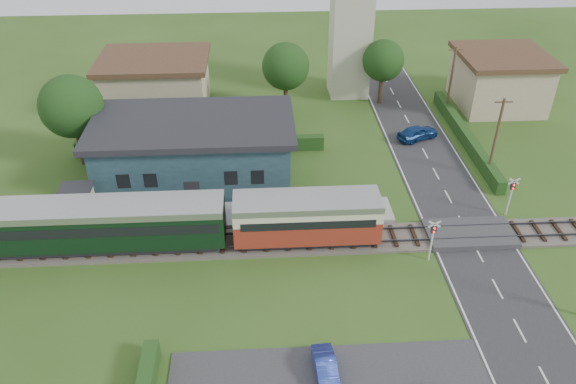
{
  "coord_description": "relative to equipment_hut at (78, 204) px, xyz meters",
  "views": [
    {
      "loc": [
        -4.78,
        -28.98,
        24.69
      ],
      "look_at": [
        -2.87,
        4.0,
        2.96
      ],
      "focal_mm": 35.0,
      "sensor_mm": 36.0,
      "label": 1
    }
  ],
  "objects": [
    {
      "name": "ground",
      "position": [
        18.0,
        -5.2,
        -1.75
      ],
      "size": [
        120.0,
        120.0,
        0.0
      ],
      "primitive_type": "plane",
      "color": "#2D4C19"
    },
    {
      "name": "railway_track",
      "position": [
        18.0,
        -3.2,
        -1.64
      ],
      "size": [
        76.0,
        3.2,
        0.49
      ],
      "color": "#4C443D",
      "rests_on": "ground"
    },
    {
      "name": "road",
      "position": [
        28.0,
        -5.2,
        -1.72
      ],
      "size": [
        6.0,
        70.0,
        0.05
      ],
      "primitive_type": "cube",
      "color": "#28282B",
      "rests_on": "ground"
    },
    {
      "name": "crossing_deck",
      "position": [
        28.0,
        -3.2,
        -1.52
      ],
      "size": [
        6.2,
        3.4,
        0.45
      ],
      "primitive_type": "cube",
      "color": "#333335",
      "rests_on": "ground"
    },
    {
      "name": "platform",
      "position": [
        8.0,
        0.0,
        -1.52
      ],
      "size": [
        30.0,
        3.0,
        0.45
      ],
      "primitive_type": "cube",
      "color": "gray",
      "rests_on": "ground"
    },
    {
      "name": "equipment_hut",
      "position": [
        0.0,
        0.0,
        0.0
      ],
      "size": [
        2.3,
        2.3,
        2.55
      ],
      "color": "beige",
      "rests_on": "platform"
    },
    {
      "name": "station_building",
      "position": [
        8.0,
        5.79,
        0.95
      ],
      "size": [
        16.0,
        9.0,
        5.3
      ],
      "color": "#1F3A43",
      "rests_on": "ground"
    },
    {
      "name": "train",
      "position": [
        -0.48,
        -3.2,
        0.43
      ],
      "size": [
        43.2,
        2.9,
        3.4
      ],
      "color": "#232328",
      "rests_on": "ground"
    },
    {
      "name": "house_west",
      "position": [
        3.0,
        19.8,
        1.04
      ],
      "size": [
        10.8,
        8.8,
        5.5
      ],
      "color": "tan",
      "rests_on": "ground"
    },
    {
      "name": "house_east",
      "position": [
        38.0,
        18.8,
        1.05
      ],
      "size": [
        8.8,
        8.8,
        5.5
      ],
      "color": "tan",
      "rests_on": "ground"
    },
    {
      "name": "hedge_roadside",
      "position": [
        32.2,
        10.8,
        -1.15
      ],
      "size": [
        0.8,
        18.0,
        1.2
      ],
      "primitive_type": "cube",
      "color": "#193814",
      "rests_on": "ground"
    },
    {
      "name": "hedge_station",
      "position": [
        8.0,
        10.3,
        -1.1
      ],
      "size": [
        22.0,
        0.8,
        1.3
      ],
      "primitive_type": "cube",
      "color": "#193814",
      "rests_on": "ground"
    },
    {
      "name": "tree_a",
      "position": [
        -2.0,
        8.8,
        3.63
      ],
      "size": [
        5.2,
        5.2,
        8.0
      ],
      "color": "#332316",
      "rests_on": "ground"
    },
    {
      "name": "tree_b",
      "position": [
        16.0,
        17.8,
        3.27
      ],
      "size": [
        4.6,
        4.6,
        7.34
      ],
      "color": "#332316",
      "rests_on": "ground"
    },
    {
      "name": "tree_c",
      "position": [
        26.0,
        19.8,
        2.91
      ],
      "size": [
        4.2,
        4.2,
        6.78
      ],
      "color": "#332316",
      "rests_on": "ground"
    },
    {
      "name": "utility_pole_c",
      "position": [
        32.2,
        4.8,
        1.88
      ],
      "size": [
        1.4,
        0.22,
        7.0
      ],
      "color": "#473321",
      "rests_on": "ground"
    },
    {
      "name": "utility_pole_d",
      "position": [
        32.2,
        16.8,
        1.88
      ],
      "size": [
        1.4,
        0.22,
        7.0
      ],
      "color": "#473321",
      "rests_on": "ground"
    },
    {
      "name": "crossing_signal_near",
      "position": [
        24.4,
        -5.61,
        0.39
      ],
      "size": [
        0.84,
        0.28,
        3.28
      ],
      "color": "silver",
      "rests_on": "ground"
    },
    {
      "name": "crossing_signal_far",
      "position": [
        31.6,
        -0.81,
        0.39
      ],
      "size": [
        0.84,
        0.28,
        3.28
      ],
      "color": "silver",
      "rests_on": "ground"
    },
    {
      "name": "streetlamp_west",
      "position": [
        -4.0,
        14.8,
        1.29
      ],
      "size": [
        0.3,
        0.3,
        5.15
      ],
      "color": "#3F3F47",
      "rests_on": "ground"
    },
    {
      "name": "streetlamp_east",
      "position": [
        34.0,
        21.8,
        1.29
      ],
      "size": [
        0.3,
        0.3,
        5.15
      ],
      "color": "#3F3F47",
      "rests_on": "ground"
    },
    {
      "name": "car_on_road",
      "position": [
        27.94,
        11.54,
        -1.03
      ],
      "size": [
        4.24,
        3.07,
        1.34
      ],
      "primitive_type": "imported",
      "rotation": [
        0.0,
        0.0,
        2.0
      ],
      "color": "navy",
      "rests_on": "road"
    },
    {
      "name": "car_park_blue",
      "position": [
        16.35,
        -14.74,
        -1.14
      ],
      "size": [
        1.35,
        3.27,
        1.05
      ],
      "primitive_type": "imported",
      "rotation": [
        0.0,
        0.0,
        0.07
      ],
      "color": "#2A3DA1",
      "rests_on": "car_park"
    },
    {
      "name": "pedestrian_near",
      "position": [
        16.24,
        0.08,
        -0.37
      ],
      "size": [
        0.78,
        0.64,
        1.85
      ],
      "primitive_type": "imported",
      "rotation": [
        0.0,
        0.0,
        2.8
      ],
      "color": "gray",
      "rests_on": "platform"
    },
    {
      "name": "pedestrian_far",
      "position": [
        0.7,
        -0.8,
        -0.33
      ],
      "size": [
        0.75,
        0.95,
        1.94
      ],
      "primitive_type": "imported",
      "rotation": [
        0.0,
        0.0,
        1.55
      ],
      "color": "gray",
      "rests_on": "platform"
    }
  ]
}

